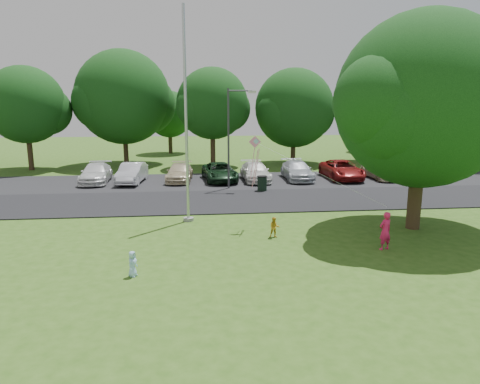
{
  "coord_description": "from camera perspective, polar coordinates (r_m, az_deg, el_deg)",
  "views": [
    {
      "loc": [
        -3.03,
        -15.37,
        5.67
      ],
      "look_at": [
        -1.06,
        4.0,
        1.6
      ],
      "focal_mm": 32.0,
      "sensor_mm": 36.0,
      "label": 1
    }
  ],
  "objects": [
    {
      "name": "street_lamp",
      "position": [
        28.17,
        -1.02,
        8.33
      ],
      "size": [
        1.85,
        0.48,
        6.6
      ],
      "rotation": [
        0.0,
        0.0,
        -0.17
      ],
      "color": "#3F3F44",
      "rests_on": "ground"
    },
    {
      "name": "horizon_trees",
      "position": [
        49.78,
        2.43,
        10.22
      ],
      "size": [
        77.46,
        7.2,
        7.02
      ],
      "color": "#332316",
      "rests_on": "ground"
    },
    {
      "name": "big_tree",
      "position": [
        20.47,
        23.03,
        10.72
      ],
      "size": [
        8.46,
        7.61,
        9.57
      ],
      "rotation": [
        0.0,
        0.0,
        -0.08
      ],
      "color": "#332316",
      "rests_on": "ground"
    },
    {
      "name": "parked_cars",
      "position": [
        31.47,
        0.79,
        2.77
      ],
      "size": [
        23.06,
        5.17,
        1.41
      ],
      "color": "silver",
      "rests_on": "ground"
    },
    {
      "name": "tree_row",
      "position": [
        39.87,
        0.87,
        11.86
      ],
      "size": [
        64.35,
        11.94,
        10.88
      ],
      "color": "#332316",
      "rests_on": "ground"
    },
    {
      "name": "parking_strip",
      "position": [
        31.53,
        -0.19,
        1.5
      ],
      "size": [
        42.0,
        7.0,
        0.06
      ],
      "primitive_type": "cube",
      "color": "black",
      "rests_on": "ground"
    },
    {
      "name": "kite",
      "position": [
        19.1,
        2.43,
        5.18
      ],
      "size": [
        4.96,
        3.75,
        2.51
      ],
      "rotation": [
        0.0,
        0.0,
        -0.07
      ],
      "color": "pink",
      "rests_on": "ground"
    },
    {
      "name": "trash_can",
      "position": [
        27.82,
        2.97,
        1.11
      ],
      "size": [
        0.65,
        0.65,
        1.02
      ],
      "rotation": [
        0.0,
        0.0,
        -0.02
      ],
      "color": "black",
      "rests_on": "ground"
    },
    {
      "name": "ground",
      "position": [
        16.66,
        5.09,
        -8.13
      ],
      "size": [
        120.0,
        120.0,
        0.0
      ],
      "primitive_type": "plane",
      "color": "#2E5516",
      "rests_on": "ground"
    },
    {
      "name": "park_road",
      "position": [
        25.2,
        1.25,
        -1.13
      ],
      "size": [
        60.0,
        6.0,
        0.06
      ],
      "primitive_type": "cube",
      "color": "black",
      "rests_on": "ground"
    },
    {
      "name": "flagpole",
      "position": [
        20.44,
        -7.16,
        7.49
      ],
      "size": [
        0.5,
        0.5,
        10.0
      ],
      "color": "#B7BABF",
      "rests_on": "ground"
    },
    {
      "name": "woman",
      "position": [
        17.7,
        18.79,
        -4.93
      ],
      "size": [
        0.65,
        0.53,
        1.53
      ],
      "primitive_type": "imported",
      "rotation": [
        0.0,
        0.0,
        3.47
      ],
      "color": "#EB1F5E",
      "rests_on": "ground"
    },
    {
      "name": "child_yellow",
      "position": [
        18.39,
        4.61,
        -4.72
      ],
      "size": [
        0.46,
        0.37,
        0.9
      ],
      "primitive_type": "imported",
      "rotation": [
        0.0,
        0.0,
        -0.07
      ],
      "color": "gold",
      "rests_on": "ground"
    },
    {
      "name": "child_blue",
      "position": [
        14.8,
        -14.14,
        -9.27
      ],
      "size": [
        0.41,
        0.5,
        0.87
      ],
      "primitive_type": "imported",
      "rotation": [
        0.0,
        0.0,
        1.2
      ],
      "color": "#A6D4FF",
      "rests_on": "ground"
    }
  ]
}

